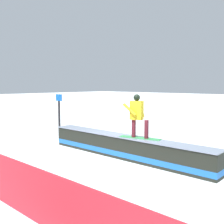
{
  "coord_description": "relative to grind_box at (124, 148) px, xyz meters",
  "views": [
    {
      "loc": [
        -5.98,
        7.11,
        2.58
      ],
      "look_at": [
        -0.33,
        1.0,
        1.71
      ],
      "focal_mm": 43.59,
      "sensor_mm": 36.0,
      "label": 1
    }
  ],
  "objects": [
    {
      "name": "ground_plane",
      "position": [
        0.0,
        0.0,
        -0.36
      ],
      "size": [
        120.0,
        120.0,
        0.0
      ],
      "primitive_type": "plane",
      "color": "white"
    },
    {
      "name": "grind_box",
      "position": [
        0.0,
        0.0,
        0.0
      ],
      "size": [
        6.72,
        0.71,
        0.79
      ],
      "color": "black",
      "rests_on": "ground_plane"
    },
    {
      "name": "trail_marker",
      "position": [
        4.07,
        -0.23,
        0.77
      ],
      "size": [
        0.4,
        0.1,
        2.11
      ],
      "color": "#262628",
      "rests_on": "ground_plane"
    },
    {
      "name": "snowboarder",
      "position": [
        -0.57,
        0.02,
        1.21
      ],
      "size": [
        1.45,
        0.66,
        1.45
      ],
      "color": "#34944E",
      "rests_on": "grind_box"
    }
  ]
}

